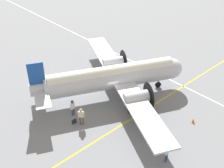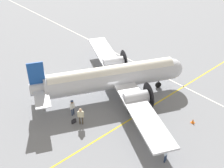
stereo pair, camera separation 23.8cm
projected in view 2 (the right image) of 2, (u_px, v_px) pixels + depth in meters
The scene contains 9 objects.
ground_plane at pixel (112, 95), 31.15m from camera, with size 300.00×300.00×0.00m, color slate.
apron_line_eastwest at pixel (140, 113), 28.49m from camera, with size 120.00×0.16×0.01m.
apron_line_northsouth at pixel (156, 73), 35.29m from camera, with size 0.16×120.00×0.01m.
airliner_main at pixel (115, 77), 29.95m from camera, with size 16.48×21.01×5.34m.
crew_foreground at pixel (166, 151), 22.61m from camera, with size 0.60×0.37×1.83m.
passenger_boarding at pixel (81, 115), 26.51m from camera, with size 0.48×0.48×1.87m.
ramp_agent at pixel (72, 106), 27.72m from camera, with size 0.58×0.33×1.73m.
suitcase_near_door at pixel (74, 121), 27.12m from camera, with size 0.49×0.12×0.50m.
traffic_cone at pixel (193, 121), 27.17m from camera, with size 0.34×0.34×0.45m.
Camera 2 is at (-17.00, -18.94, 18.01)m, focal length 45.00 mm.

